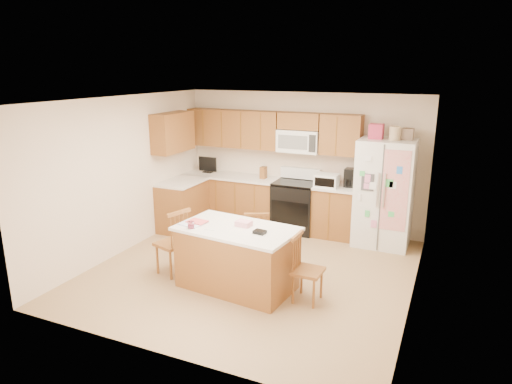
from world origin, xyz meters
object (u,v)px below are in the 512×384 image
at_px(windsor_chair_right, 306,270).
at_px(refrigerator, 384,192).
at_px(island, 237,257).
at_px(windsor_chair_left, 174,243).
at_px(windsor_chair_back, 256,240).
at_px(stove, 296,205).

bearing_deg(windsor_chair_right, refrigerator, 76.58).
distance_m(island, windsor_chair_left, 1.03).
height_order(refrigerator, windsor_chair_back, refrigerator).
bearing_deg(windsor_chair_left, refrigerator, 43.06).
xyz_separation_m(refrigerator, windsor_chair_right, (-0.57, -2.41, -0.50)).
distance_m(stove, windsor_chair_back, 1.76).
distance_m(stove, windsor_chair_left, 2.67).
relative_size(windsor_chair_back, windsor_chair_right, 1.00).
xyz_separation_m(windsor_chair_left, windsor_chair_right, (2.00, -0.00, -0.05)).
xyz_separation_m(stove, refrigerator, (1.57, -0.06, 0.45)).
xyz_separation_m(refrigerator, windsor_chair_left, (-2.57, -2.41, -0.45)).
height_order(refrigerator, windsor_chair_left, refrigerator).
height_order(stove, island, stove).
distance_m(windsor_chair_left, windsor_chair_right, 2.00).
bearing_deg(windsor_chair_left, island, -1.03).
bearing_deg(stove, island, -89.49).
xyz_separation_m(windsor_chair_left, windsor_chair_back, (0.99, 0.71, -0.05)).
distance_m(stove, refrigerator, 1.63).
bearing_deg(windsor_chair_right, stove, 111.97).
relative_size(stove, windsor_chair_back, 1.27).
distance_m(refrigerator, windsor_chair_left, 3.55).
xyz_separation_m(island, windsor_chair_back, (-0.03, 0.73, -0.02)).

